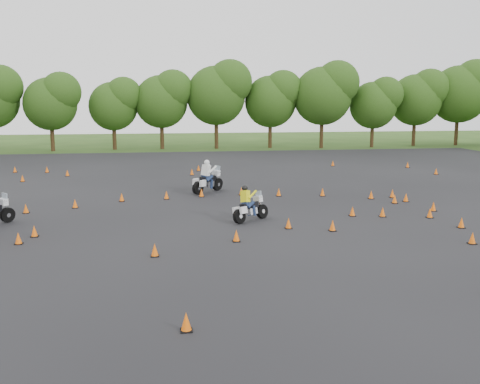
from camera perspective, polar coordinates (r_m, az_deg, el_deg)
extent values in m
plane|color=#2D5119|center=(21.93, 1.56, -4.86)|extent=(140.00, 140.00, 0.00)
plane|color=black|center=(27.70, -0.61, -1.74)|extent=(62.00, 62.00, 0.00)
cone|color=#FF650A|center=(22.56, -22.57, -4.60)|extent=(0.26, 0.26, 0.45)
cone|color=#FF650A|center=(46.02, 9.87, 3.03)|extent=(0.26, 0.26, 0.45)
cone|color=#FF650A|center=(13.39, -5.76, -13.65)|extent=(0.26, 0.26, 0.45)
cone|color=#FF650A|center=(26.36, 11.91, -2.05)|extent=(0.26, 0.26, 0.45)
cone|color=#FF650A|center=(22.75, 23.54, -4.55)|extent=(0.26, 0.26, 0.45)
cone|color=#FF650A|center=(31.17, 13.81, -0.30)|extent=(0.26, 0.26, 0.45)
cone|color=#FF650A|center=(21.22, -0.40, -4.71)|extent=(0.26, 0.26, 0.45)
cone|color=#FF650A|center=(30.84, 17.28, -0.57)|extent=(0.26, 0.26, 0.45)
cone|color=#FF650A|center=(26.98, 19.59, -2.14)|extent=(0.26, 0.26, 0.45)
cone|color=#FF650A|center=(23.43, 5.20, -3.36)|extent=(0.26, 0.26, 0.45)
cone|color=#FF650A|center=(41.33, -17.94, 1.94)|extent=(0.26, 0.26, 0.45)
cone|color=#FF650A|center=(29.00, -17.19, -1.20)|extent=(0.26, 0.26, 0.45)
cone|color=#FF650A|center=(25.37, 22.55, -3.06)|extent=(0.26, 0.26, 0.45)
cone|color=#FF650A|center=(42.84, 20.19, 2.07)|extent=(0.26, 0.26, 0.45)
cone|color=#FF650A|center=(31.91, 15.94, -0.17)|extent=(0.26, 0.26, 0.45)
cone|color=#FF650A|center=(42.30, -4.45, 2.56)|extent=(0.26, 0.26, 0.45)
cone|color=#FF650A|center=(31.45, 0.15, 0.07)|extent=(0.26, 0.26, 0.45)
cone|color=#FF650A|center=(19.49, -9.09, -6.16)|extent=(0.26, 0.26, 0.45)
cone|color=#FF650A|center=(31.21, 4.16, -0.03)|extent=(0.26, 0.26, 0.45)
cone|color=#FF650A|center=(31.00, -4.13, -0.10)|extent=(0.26, 0.26, 0.45)
cone|color=#FF650A|center=(30.46, -7.86, -0.34)|extent=(0.26, 0.26, 0.45)
cone|color=#FF650A|center=(40.03, -5.15, 2.13)|extent=(0.26, 0.26, 0.45)
cone|color=#FF650A|center=(46.40, 17.45, 2.78)|extent=(0.26, 0.26, 0.45)
cone|color=#FF650A|center=(28.50, -21.88, -1.66)|extent=(0.26, 0.26, 0.45)
cone|color=#FF650A|center=(31.53, 8.80, -0.02)|extent=(0.26, 0.26, 0.45)
cone|color=#FF650A|center=(28.68, 19.93, -1.48)|extent=(0.26, 0.26, 0.45)
cone|color=#FF650A|center=(23.50, -21.09, -3.94)|extent=(0.26, 0.26, 0.45)
cone|color=#FF650A|center=(44.82, -22.88, 2.22)|extent=(0.26, 0.26, 0.45)
cone|color=#FF650A|center=(43.87, -19.90, 2.26)|extent=(0.26, 0.26, 0.45)
cone|color=#FF650A|center=(39.57, -22.19, 1.35)|extent=(0.26, 0.26, 0.45)
cone|color=#FF650A|center=(23.24, 9.85, -3.57)|extent=(0.26, 0.26, 0.45)
cone|color=#FF650A|center=(30.17, 16.17, -0.74)|extent=(0.26, 0.26, 0.45)
cone|color=#FF650A|center=(26.54, 14.97, -2.09)|extent=(0.26, 0.26, 0.45)
cone|color=#FF650A|center=(30.23, -12.51, -0.56)|extent=(0.26, 0.26, 0.45)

